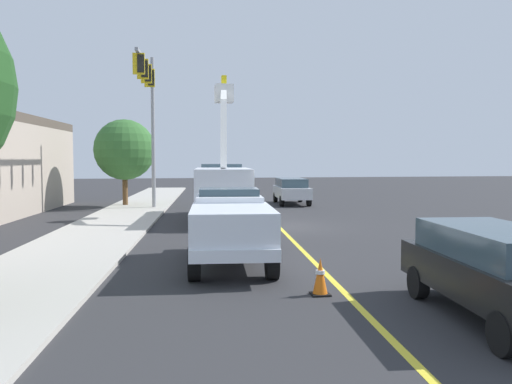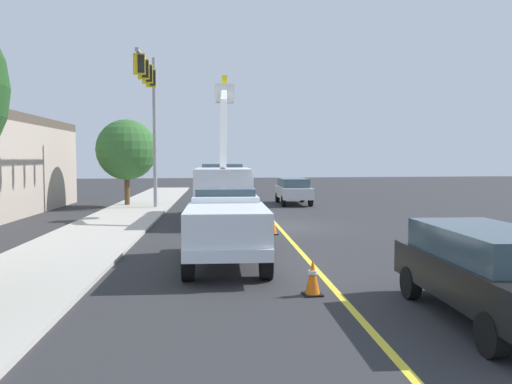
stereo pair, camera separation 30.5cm
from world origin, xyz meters
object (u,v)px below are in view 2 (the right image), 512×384
Objects in this scene: trailing_sedan at (490,268)px; traffic_signal_mast at (150,97)px; passing_minivan at (293,189)px; traffic_cone_mid_rear at (257,204)px; utility_bucket_truck at (223,187)px; service_pickup_truck at (226,225)px; traffic_cone_leading at (313,277)px; traffic_cone_mid_front at (273,225)px.

traffic_signal_mast is at bearing 18.31° from trailing_sedan.
traffic_cone_mid_rear is at bearing 142.19° from passing_minivan.
traffic_signal_mast reaches higher than traffic_cone_mid_rear.
service_pickup_truck is (-10.88, 0.95, -0.50)m from utility_bucket_truck.
traffic_signal_mast is (18.39, 4.15, 5.93)m from traffic_cone_leading.
traffic_cone_leading is at bearing -177.74° from utility_bucket_truck.
traffic_cone_leading is at bearing -167.29° from traffic_signal_mast.
traffic_signal_mast reaches higher than traffic_cone_mid_front.
traffic_signal_mast reaches higher than trailing_sedan.
traffic_cone_leading is (-3.52, -1.52, -0.72)m from service_pickup_truck.
utility_bucket_truck is at bearing 146.01° from passing_minivan.
service_pickup_truck reaches higher than passing_minivan.
passing_minivan is at bearing -18.58° from service_pickup_truck.
traffic_cone_mid_front is 9.49m from traffic_cone_mid_rear.
trailing_sedan reaches higher than traffic_cone_leading.
passing_minivan is 6.30× the size of traffic_cone_mid_front.
trailing_sedan is 11.47m from traffic_cone_mid_front.
utility_bucket_truck is 16.97m from trailing_sedan.
utility_bucket_truck reaches higher than traffic_cone_mid_rear.
traffic_cone_mid_rear is 8.43m from traffic_signal_mast.
utility_bucket_truck is 10.67× the size of traffic_cone_mid_front.
service_pickup_truck is at bearing 36.08° from trailing_sedan.
trailing_sedan is at bearing 175.03° from passing_minivan.
utility_bucket_truck is 10.30× the size of traffic_cone_leading.
passing_minivan is 0.56× the size of traffic_signal_mast.
traffic_cone_mid_front is 12.15m from traffic_signal_mast.
service_pickup_truck reaches higher than traffic_cone_mid_front.
service_pickup_truck reaches higher than trailing_sedan.
service_pickup_truck is at bearing 175.01° from utility_bucket_truck.
passing_minivan is 1.00× the size of trailing_sedan.
passing_minivan is at bearing -16.51° from traffic_cone_mid_front.
passing_minivan is 13.92m from traffic_cone_mid_front.
traffic_cone_mid_rear is at bearing -5.62° from traffic_cone_mid_front.
traffic_signal_mast is (14.88, 2.63, 5.22)m from service_pickup_truck.
trailing_sedan is (-24.65, 2.15, 0.00)m from passing_minivan.
traffic_cone_mid_rear is at bearing -30.02° from utility_bucket_truck.
trailing_sedan reaches higher than traffic_cone_mid_rear.
service_pickup_truck is 7.33× the size of traffic_cone_mid_front.
traffic_cone_mid_front is at bearing 163.49° from passing_minivan.
service_pickup_truck is 7.86× the size of traffic_cone_mid_rear.
service_pickup_truck is at bearing 23.34° from traffic_cone_leading.
service_pickup_truck is 6.08m from traffic_cone_mid_front.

